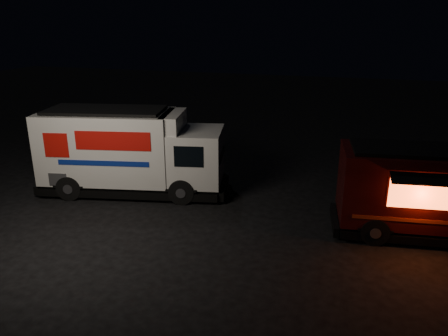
% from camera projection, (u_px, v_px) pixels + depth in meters
% --- Properties ---
extents(ground, '(80.00, 80.00, 0.00)m').
position_uv_depth(ground, '(191.00, 215.00, 14.92)').
color(ground, black).
rests_on(ground, ground).
extents(white_truck, '(7.48, 3.89, 3.23)m').
position_uv_depth(white_truck, '(133.00, 151.00, 16.55)').
color(white_truck, silver).
rests_on(white_truck, ground).
extents(red_truck, '(6.19, 2.95, 2.77)m').
position_uv_depth(red_truck, '(435.00, 193.00, 13.19)').
color(red_truck, '#3A0B0A').
rests_on(red_truck, ground).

